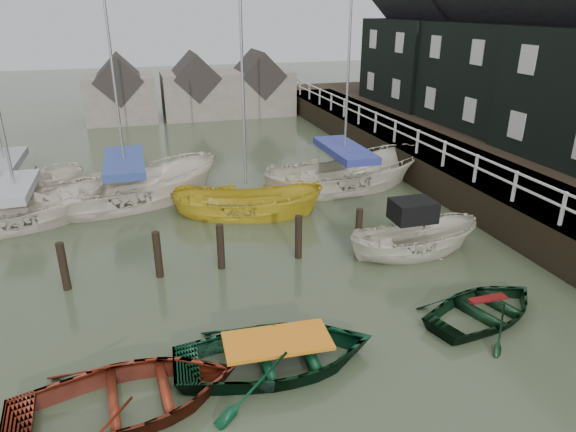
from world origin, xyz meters
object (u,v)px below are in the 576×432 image
object	(u,v)px
rowboat_green	(277,366)
sailboat_d	(343,186)
rowboat_dkgreen	(485,317)
sailboat_a	(22,223)
sailboat_c	(247,213)
sailboat_e	(11,195)
motorboat	(412,251)
sailboat_b	(129,202)
rowboat_red	(129,410)

from	to	relation	value
rowboat_green	sailboat_d	distance (m)	12.12
rowboat_dkgreen	sailboat_a	distance (m)	15.61
sailboat_c	sailboat_e	distance (m)	10.03
rowboat_dkgreen	motorboat	distance (m)	3.71
sailboat_b	sailboat_c	distance (m)	4.86
motorboat	sailboat_c	bearing A→B (deg)	42.84
sailboat_a	sailboat_e	world-z (taller)	sailboat_e
motorboat	sailboat_d	distance (m)	6.54
rowboat_dkgreen	sailboat_d	xyz separation A→B (m)	(0.36, 10.24, 0.06)
motorboat	sailboat_b	size ratio (longest dim) A/B	0.36
sailboat_a	sailboat_c	xyz separation A→B (m)	(7.93, -1.27, -0.05)
sailboat_b	sailboat_c	xyz separation A→B (m)	(4.23, -2.38, -0.04)
rowboat_green	rowboat_dkgreen	world-z (taller)	rowboat_green
sailboat_c	rowboat_red	bearing A→B (deg)	173.15
rowboat_red	motorboat	bearing A→B (deg)	-66.96
rowboat_dkgreen	sailboat_c	bearing A→B (deg)	9.63
sailboat_e	rowboat_green	bearing A→B (deg)	-132.12
rowboat_red	sailboat_e	distance (m)	14.67
motorboat	sailboat_a	distance (m)	13.62
sailboat_c	sailboat_e	size ratio (longest dim) A/B	0.91
sailboat_a	sailboat_d	xyz separation A→B (m)	(12.54, 0.48, -0.00)
sailboat_b	sailboat_c	size ratio (longest dim) A/B	1.19
rowboat_green	sailboat_e	bearing A→B (deg)	32.53
rowboat_red	sailboat_c	distance (m)	10.27
rowboat_red	sailboat_a	bearing A→B (deg)	14.12
rowboat_green	sailboat_b	world-z (taller)	sailboat_b
rowboat_red	motorboat	world-z (taller)	motorboat
rowboat_green	sailboat_e	world-z (taller)	sailboat_e
sailboat_b	sailboat_e	world-z (taller)	sailboat_b
rowboat_green	sailboat_d	world-z (taller)	sailboat_d
motorboat	sailboat_b	world-z (taller)	sailboat_b
sailboat_a	sailboat_d	world-z (taller)	sailboat_d
sailboat_a	sailboat_d	bearing A→B (deg)	-101.85
rowboat_dkgreen	rowboat_red	bearing A→B (deg)	78.32
rowboat_red	sailboat_c	world-z (taller)	sailboat_c
rowboat_red	rowboat_green	distance (m)	3.13
rowboat_red	rowboat_green	bearing A→B (deg)	-86.34
rowboat_red	rowboat_dkgreen	world-z (taller)	rowboat_red
sailboat_c	sailboat_a	bearing A→B (deg)	99.21
sailboat_b	sailboat_a	bearing A→B (deg)	92.68
sailboat_c	rowboat_green	bearing A→B (deg)	-169.83
sailboat_b	rowboat_green	bearing A→B (deg)	-179.30
sailboat_c	sailboat_d	distance (m)	4.94
sailboat_a	sailboat_c	world-z (taller)	sailboat_a
rowboat_red	sailboat_d	size ratio (longest dim) A/B	0.35
sailboat_e	motorboat	bearing A→B (deg)	-107.22
motorboat	sailboat_a	xyz separation A→B (m)	(-12.20, 6.05, -0.03)
rowboat_red	sailboat_e	xyz separation A→B (m)	(-4.52, 13.95, 0.06)
sailboat_d	sailboat_e	distance (m)	13.81
rowboat_red	sailboat_c	size ratio (longest dim) A/B	0.44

